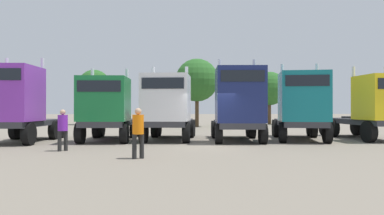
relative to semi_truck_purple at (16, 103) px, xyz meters
The scene contains 12 objects.
ground 10.07m from the semi_truck_purple, 10.55° to the right, with size 200.00×200.00×0.00m, color gray.
semi_truck_purple is the anchor object (origin of this frame).
semi_truck_green 4.49m from the semi_truck_purple, ahead, with size 2.71×5.95×3.97m.
semi_truck_white 7.72m from the semi_truck_purple, ahead, with size 3.22×6.06×4.14m.
semi_truck_navy 11.38m from the semi_truck_purple, ahead, with size 2.91×5.96×4.45m.
semi_truck_teal 14.90m from the semi_truck_purple, ahead, with size 3.67×6.42×4.27m.
semi_truck_yellow 19.11m from the semi_truck_purple, ahead, with size 2.79×6.30×4.14m.
visitor_in_hivis 9.04m from the semi_truck_purple, 41.66° to the right, with size 0.54×0.54×1.78m.
visitor_with_camera 4.97m from the semi_truck_purple, 46.10° to the right, with size 0.57×0.57×1.73m.
oak_far_left 21.49m from the semi_truck_purple, 91.77° to the left, with size 3.48×3.48×6.04m.
oak_far_centre 19.22m from the semi_truck_purple, 57.30° to the left, with size 4.15×4.15×6.60m.
oak_far_right 28.37m from the semi_truck_purple, 48.33° to the left, with size 3.77×3.77×5.91m.
Camera 1 is at (-1.78, -16.89, 1.76)m, focal length 33.68 mm.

